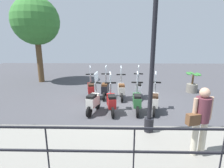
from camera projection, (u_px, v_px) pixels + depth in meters
name	position (u px, v px, depth m)	size (l,w,h in m)	color
ground_plane	(124.00, 106.00, 7.45)	(28.00, 28.00, 0.00)	#424247
promenade_walkway	(129.00, 149.00, 4.38)	(2.20, 20.00, 0.15)	gray
fence_railing	(134.00, 143.00, 3.16)	(0.04, 16.03, 1.07)	black
lamp_post_near	(152.00, 60.00, 4.57)	(0.26, 0.90, 4.63)	black
pedestrian_with_bag	(201.00, 117.00, 3.84)	(0.42, 0.63, 1.59)	beige
tree_large	(36.00, 22.00, 10.83)	(2.91, 2.91, 5.33)	brown
potted_palm	(192.00, 84.00, 9.27)	(1.06, 0.66, 1.05)	slate
scooter_near_0	(154.00, 100.00, 6.65)	(1.22, 0.49, 1.54)	black
scooter_near_1	(137.00, 101.00, 6.63)	(1.23, 0.44, 1.54)	black
scooter_near_2	(111.00, 101.00, 6.56)	(1.23, 0.45, 1.54)	black
scooter_near_3	(93.00, 101.00, 6.60)	(1.20, 0.53, 1.54)	black
scooter_far_0	(138.00, 88.00, 8.35)	(1.23, 0.44, 1.54)	black
scooter_far_1	(121.00, 89.00, 8.17)	(1.23, 0.44, 1.54)	black
scooter_far_2	(105.00, 88.00, 8.32)	(1.23, 0.44, 1.54)	black
scooter_far_3	(91.00, 89.00, 8.25)	(1.22, 0.48, 1.54)	black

